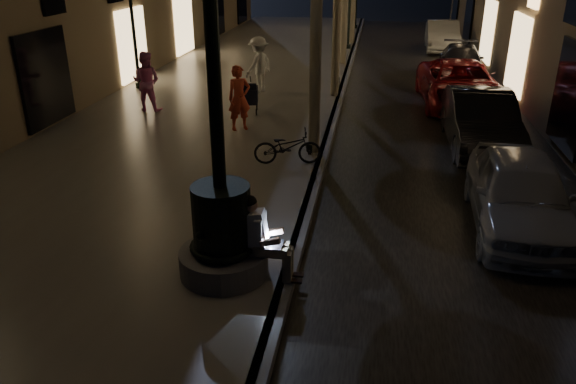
% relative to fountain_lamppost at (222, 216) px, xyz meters
% --- Properties ---
extents(ground, '(120.00, 120.00, 0.00)m').
position_rel_fountain_lamppost_xyz_m(ground, '(1.00, 13.00, -1.21)').
color(ground, black).
rests_on(ground, ground).
extents(cobble_lane, '(6.00, 45.00, 0.02)m').
position_rel_fountain_lamppost_xyz_m(cobble_lane, '(4.00, 13.00, -1.20)').
color(cobble_lane, black).
rests_on(cobble_lane, ground).
extents(promenade, '(8.00, 45.00, 0.20)m').
position_rel_fountain_lamppost_xyz_m(promenade, '(-3.00, 13.00, -1.11)').
color(promenade, slate).
rests_on(promenade, ground).
extents(curb_strip, '(0.25, 45.00, 0.20)m').
position_rel_fountain_lamppost_xyz_m(curb_strip, '(1.00, 13.00, -1.11)').
color(curb_strip, '#59595B').
rests_on(curb_strip, ground).
extents(fountain_lamppost, '(1.40, 1.40, 5.21)m').
position_rel_fountain_lamppost_xyz_m(fountain_lamppost, '(0.00, 0.00, 0.00)').
color(fountain_lamppost, '#59595B').
rests_on(fountain_lamppost, promenade).
extents(seated_man_laptop, '(1.01, 0.34, 1.38)m').
position_rel_fountain_lamppost_xyz_m(seated_man_laptop, '(0.61, -0.00, -0.29)').
color(seated_man_laptop, gray).
rests_on(seated_man_laptop, promenade).
extents(lamp_curb_a, '(0.36, 0.36, 4.81)m').
position_rel_fountain_lamppost_xyz_m(lamp_curb_a, '(0.70, 6.00, 2.02)').
color(lamp_curb_a, black).
rests_on(lamp_curb_a, promenade).
extents(lamp_left_b, '(0.36, 0.36, 4.81)m').
position_rel_fountain_lamppost_xyz_m(lamp_left_b, '(-6.40, 12.00, 2.02)').
color(lamp_left_b, black).
rests_on(lamp_left_b, promenade).
extents(stroller, '(0.59, 1.10, 1.11)m').
position_rel_fountain_lamppost_xyz_m(stroller, '(-1.61, 9.28, -0.46)').
color(stroller, black).
rests_on(stroller, promenade).
extents(car_front, '(1.93, 4.34, 1.45)m').
position_rel_fountain_lamppost_xyz_m(car_front, '(5.00, 2.76, -0.49)').
color(car_front, '#929599').
rests_on(car_front, ground).
extents(car_second, '(1.65, 4.59, 1.51)m').
position_rel_fountain_lamppost_xyz_m(car_second, '(5.00, 7.50, -0.46)').
color(car_second, black).
rests_on(car_second, ground).
extents(car_third, '(2.67, 5.41, 1.48)m').
position_rel_fountain_lamppost_xyz_m(car_third, '(5.00, 11.91, -0.47)').
color(car_third, maroon).
rests_on(car_third, ground).
extents(car_rear, '(2.10, 4.39, 1.23)m').
position_rel_fountain_lamppost_xyz_m(car_rear, '(5.67, 17.00, -0.59)').
color(car_rear, '#303035').
rests_on(car_rear, ground).
extents(car_fifth, '(1.71, 4.58, 1.49)m').
position_rel_fountain_lamppost_xyz_m(car_fifth, '(5.47, 23.32, -0.46)').
color(car_fifth, '#AEAEA9').
rests_on(car_fifth, ground).
extents(pedestrian_red, '(0.79, 0.72, 1.80)m').
position_rel_fountain_lamppost_xyz_m(pedestrian_red, '(-1.53, 7.54, -0.11)').
color(pedestrian_red, '#C73F27').
rests_on(pedestrian_red, promenade).
extents(pedestrian_pink, '(0.93, 0.74, 1.84)m').
position_rel_fountain_lamppost_xyz_m(pedestrian_pink, '(-4.87, 9.08, -0.09)').
color(pedestrian_pink, pink).
rests_on(pedestrian_pink, promenade).
extents(pedestrian_white, '(1.21, 1.44, 1.93)m').
position_rel_fountain_lamppost_xyz_m(pedestrian_white, '(-1.90, 12.05, -0.04)').
color(pedestrian_white, silver).
rests_on(pedestrian_white, promenade).
extents(bicycle, '(1.67, 0.86, 0.84)m').
position_rel_fountain_lamppost_xyz_m(bicycle, '(0.23, 5.03, -0.59)').
color(bicycle, black).
rests_on(bicycle, promenade).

